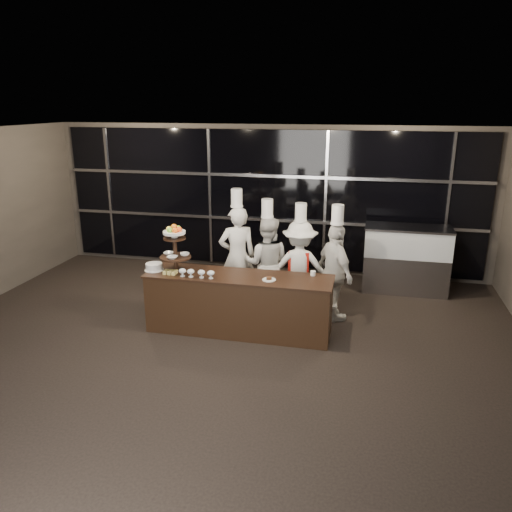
% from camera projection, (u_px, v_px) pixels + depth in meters
% --- Properties ---
extents(room, '(10.00, 10.00, 10.00)m').
position_uv_depth(room, '(177.00, 281.00, 5.59)').
color(room, black).
rests_on(room, ground).
extents(window_wall, '(8.60, 0.10, 2.80)m').
position_uv_depth(window_wall, '(267.00, 200.00, 10.18)').
color(window_wall, black).
rests_on(window_wall, ground).
extents(buffet_counter, '(2.84, 0.74, 0.92)m').
position_uv_depth(buffet_counter, '(239.00, 303.00, 7.63)').
color(buffet_counter, black).
rests_on(buffet_counter, ground).
extents(display_stand, '(0.48, 0.48, 0.74)m').
position_uv_depth(display_stand, '(175.00, 245.00, 7.59)').
color(display_stand, black).
rests_on(display_stand, buffet_counter).
extents(compotes, '(0.55, 0.11, 0.12)m').
position_uv_depth(compotes, '(196.00, 272.00, 7.39)').
color(compotes, silver).
rests_on(compotes, buffet_counter).
extents(layer_cake, '(0.30, 0.30, 0.11)m').
position_uv_depth(layer_cake, '(154.00, 267.00, 7.72)').
color(layer_cake, white).
rests_on(layer_cake, buffet_counter).
extents(pastry_squares, '(0.19, 0.13, 0.05)m').
position_uv_depth(pastry_squares, '(170.00, 272.00, 7.56)').
color(pastry_squares, '#D6C568').
rests_on(pastry_squares, buffet_counter).
extents(small_plate, '(0.20, 0.20, 0.05)m').
position_uv_depth(small_plate, '(269.00, 279.00, 7.30)').
color(small_plate, white).
rests_on(small_plate, buffet_counter).
extents(chef_cup, '(0.08, 0.08, 0.07)m').
position_uv_depth(chef_cup, '(313.00, 273.00, 7.49)').
color(chef_cup, white).
rests_on(chef_cup, buffet_counter).
extents(display_case, '(1.55, 0.68, 1.24)m').
position_uv_depth(display_case, '(406.00, 256.00, 9.24)').
color(display_case, '#A5A5AA').
rests_on(display_case, ground).
extents(chef_a, '(0.76, 0.66, 2.05)m').
position_uv_depth(chef_a, '(237.00, 255.00, 8.55)').
color(chef_a, white).
rests_on(chef_a, ground).
extents(chef_b, '(0.81, 0.65, 1.91)m').
position_uv_depth(chef_b, '(267.00, 263.00, 8.42)').
color(chef_b, silver).
rests_on(chef_b, ground).
extents(chef_c, '(1.06, 0.67, 1.86)m').
position_uv_depth(chef_c, '(299.00, 266.00, 8.32)').
color(chef_c, white).
rests_on(chef_c, ground).
extents(chef_d, '(0.86, 1.00, 1.91)m').
position_uv_depth(chef_d, '(335.00, 272.00, 7.97)').
color(chef_d, silver).
rests_on(chef_d, ground).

